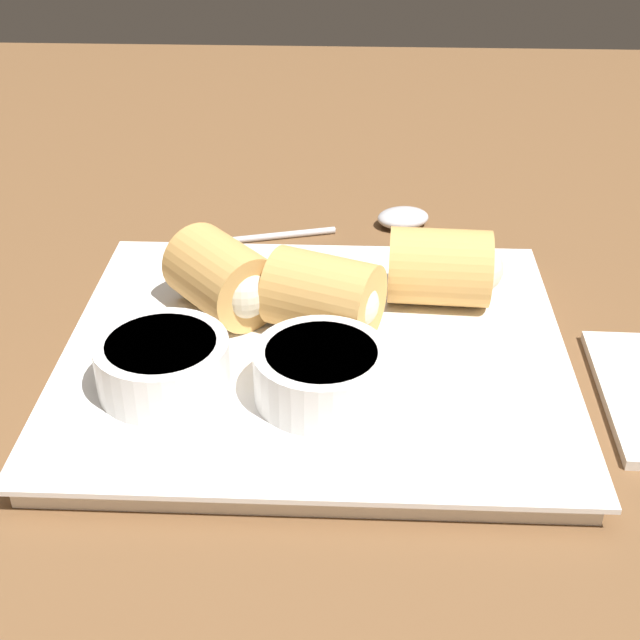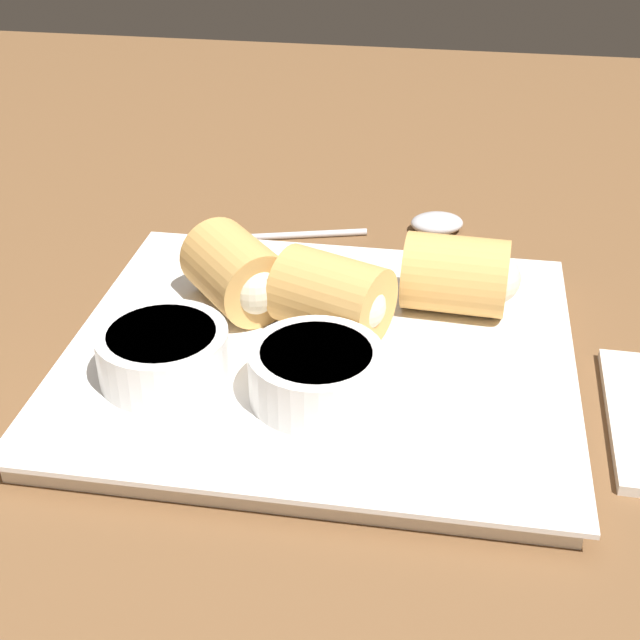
{
  "view_description": "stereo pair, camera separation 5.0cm",
  "coord_description": "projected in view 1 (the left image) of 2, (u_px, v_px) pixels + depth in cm",
  "views": [
    {
      "loc": [
        0.27,
        42.37,
        31.63
      ],
      "look_at": [
        2.05,
        0.19,
        5.37
      ],
      "focal_mm": 50.0,
      "sensor_mm": 36.0,
      "label": 1
    },
    {
      "loc": [
        -4.71,
        41.86,
        31.63
      ],
      "look_at": [
        2.05,
        0.19,
        5.37
      ],
      "focal_mm": 50.0,
      "sensor_mm": 36.0,
      "label": 2
    }
  ],
  "objects": [
    {
      "name": "table_surface",
      "position": [
        355.0,
        382.0,
        0.52
      ],
      "size": [
        180.0,
        140.0,
        2.0
      ],
      "color": "brown",
      "rests_on": "ground"
    },
    {
      "name": "serving_plate",
      "position": [
        320.0,
        359.0,
        0.51
      ],
      "size": [
        28.54,
        25.27,
        1.5
      ],
      "color": "white",
      "rests_on": "table_surface"
    },
    {
      "name": "roll_front_left",
      "position": [
        335.0,
        296.0,
        0.51
      ],
      "size": [
        7.4,
        6.63,
        4.69
      ],
      "color": "#DBA356",
      "rests_on": "serving_plate"
    },
    {
      "name": "roll_front_right",
      "position": [
        230.0,
        280.0,
        0.53
      ],
      "size": [
        7.53,
        7.67,
        4.69
      ],
      "color": "#DBA356",
      "rests_on": "serving_plate"
    },
    {
      "name": "roll_back_left",
      "position": [
        451.0,
        267.0,
        0.54
      ],
      "size": [
        7.03,
        5.02,
        4.69
      ],
      "color": "#DBA356",
      "rests_on": "serving_plate"
    },
    {
      "name": "dipping_bowl_near",
      "position": [
        327.0,
        372.0,
        0.46
      ],
      "size": [
        7.07,
        7.07,
        2.82
      ],
      "color": "white",
      "rests_on": "serving_plate"
    },
    {
      "name": "dipping_bowl_far",
      "position": [
        168.0,
        363.0,
        0.47
      ],
      "size": [
        7.07,
        7.07,
        2.82
      ],
      "color": "white",
      "rests_on": "serving_plate"
    },
    {
      "name": "spoon",
      "position": [
        385.0,
        221.0,
        0.67
      ],
      "size": [
        18.86,
        6.77,
        1.36
      ],
      "color": "silver",
      "rests_on": "table_surface"
    }
  ]
}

